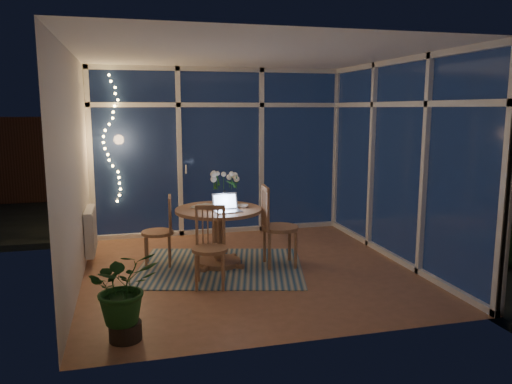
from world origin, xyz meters
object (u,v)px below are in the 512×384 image
(chair_left, at_px, (157,231))
(flower_vase, at_px, (225,197))
(chair_right, at_px, (280,226))
(laptop, at_px, (228,202))
(potted_plant, at_px, (124,298))
(dining_table, at_px, (219,237))
(chair_front, at_px, (210,247))

(chair_left, relative_size, flower_vase, 4.32)
(chair_left, distance_m, flower_vase, 0.95)
(chair_right, distance_m, laptop, 0.74)
(chair_left, bearing_deg, potted_plant, -5.93)
(dining_table, bearing_deg, flower_vase, 60.74)
(chair_left, distance_m, laptop, 1.01)
(dining_table, height_order, laptop, laptop)
(laptop, distance_m, potted_plant, 2.09)
(chair_left, height_order, chair_right, chair_right)
(dining_table, xyz_separation_m, chair_front, (-0.23, -0.74, 0.09))
(dining_table, relative_size, laptop, 3.40)
(chair_left, height_order, flower_vase, flower_vase)
(chair_front, bearing_deg, chair_right, 39.93)
(dining_table, bearing_deg, potted_plant, -122.02)
(flower_vase, height_order, potted_plant, flower_vase)
(potted_plant, bearing_deg, chair_right, 40.63)
(chair_front, bearing_deg, potted_plant, -117.71)
(chair_right, relative_size, laptop, 3.29)
(chair_right, relative_size, potted_plant, 1.38)
(chair_front, distance_m, laptop, 0.72)
(chair_front, bearing_deg, flower_vase, 81.68)
(chair_right, bearing_deg, dining_table, 78.34)
(chair_front, height_order, potted_plant, chair_front)
(dining_table, relative_size, flower_vase, 5.16)
(dining_table, height_order, chair_right, chair_right)
(dining_table, relative_size, potted_plant, 1.42)
(chair_right, bearing_deg, chair_left, 79.89)
(chair_front, bearing_deg, dining_table, 84.52)
(chair_right, distance_m, potted_plant, 2.50)
(dining_table, height_order, chair_left, chair_left)
(flower_vase, bearing_deg, chair_front, -110.34)
(chair_left, distance_m, potted_plant, 2.07)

